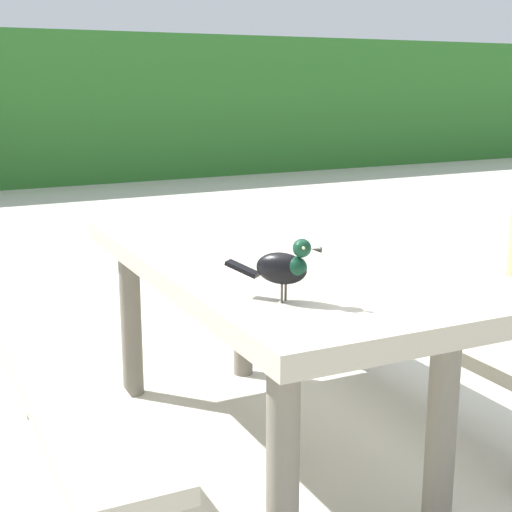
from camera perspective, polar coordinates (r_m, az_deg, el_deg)
The scene contains 3 objects.
ground_plane at distance 2.99m, azimuth -2.84°, elevation -13.48°, with size 60.00×60.00×0.00m, color beige.
picnic_table_foreground at distance 2.67m, azimuth 0.11°, elevation -3.92°, with size 1.75×1.83×0.74m.
bird_grackle at distance 2.06m, azimuth 2.22°, elevation -0.79°, with size 0.19×0.24×0.18m.
Camera 1 is at (-1.13, -2.42, 1.34)m, focal length 52.39 mm.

